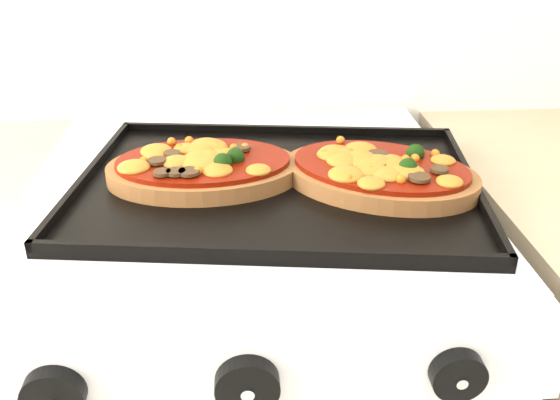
{
  "coord_description": "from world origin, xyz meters",
  "views": [
    {
      "loc": [
        -0.03,
        0.93,
        1.27
      ],
      "look_at": [
        0.02,
        1.62,
        0.92
      ],
      "focal_mm": 40.0,
      "sensor_mm": 36.0,
      "label": 1
    }
  ],
  "objects": [
    {
      "name": "control_panel",
      "position": [
        -0.02,
        1.39,
        0.85
      ],
      "size": [
        0.6,
        0.02,
        0.09
      ],
      "primitive_type": "cube",
      "color": "white",
      "rests_on": "stove"
    },
    {
      "name": "knob_right",
      "position": [
        0.17,
        1.37,
        0.85
      ],
      "size": [
        0.05,
        0.02,
        0.05
      ],
      "primitive_type": "cylinder",
      "rotation": [
        1.57,
        0.0,
        0.0
      ],
      "color": "black",
      "rests_on": "control_panel"
    },
    {
      "name": "knob_left",
      "position": [
        -0.21,
        1.37,
        0.85
      ],
      "size": [
        0.06,
        0.02,
        0.06
      ],
      "primitive_type": "cylinder",
      "rotation": [
        1.57,
        0.0,
        0.0
      ],
      "color": "black",
      "rests_on": "control_panel"
    },
    {
      "name": "baking_tray",
      "position": [
        0.02,
        1.67,
        0.92
      ],
      "size": [
        0.56,
        0.44,
        0.02
      ],
      "primitive_type": "cube",
      "rotation": [
        0.0,
        0.0,
        -0.13
      ],
      "color": "black",
      "rests_on": "stove"
    },
    {
      "name": "pizza_left",
      "position": [
        -0.08,
        1.69,
        0.94
      ],
      "size": [
        0.26,
        0.17,
        0.04
      ],
      "primitive_type": null,
      "rotation": [
        0.0,
        0.0,
        0.02
      ],
      "color": "brown",
      "rests_on": "baking_tray"
    },
    {
      "name": "knob_center",
      "position": [
        -0.03,
        1.37,
        0.85
      ],
      "size": [
        0.06,
        0.02,
        0.06
      ],
      "primitive_type": "cylinder",
      "rotation": [
        1.57,
        0.0,
        0.0
      ],
      "color": "black",
      "rests_on": "control_panel"
    },
    {
      "name": "pizza_right",
      "position": [
        0.15,
        1.66,
        0.94
      ],
      "size": [
        0.31,
        0.27,
        0.04
      ],
      "primitive_type": null,
      "rotation": [
        0.0,
        0.0,
        -0.48
      ],
      "color": "brown",
      "rests_on": "baking_tray"
    }
  ]
}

